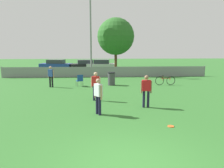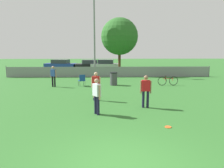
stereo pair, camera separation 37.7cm
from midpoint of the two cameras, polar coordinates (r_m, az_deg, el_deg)
The scene contains 15 objects.
ground_plane at distance 6.04m, azimuth 4.46°, elevation -20.75°, with size 120.00×120.00×0.00m, color #2D6628.
fence_backline at distance 23.34m, azimuth -0.27°, elevation 3.19°, with size 21.77×0.07×1.21m.
light_pole at distance 25.26m, azimuth -4.24°, elevation 15.61°, with size 0.90×0.36×10.07m.
tree_near_pole at distance 26.29m, azimuth 2.41°, elevation 12.30°, with size 4.35×4.35×6.60m.
player_thrower_red at distance 12.71m, azimuth -3.36°, elevation -0.01°, with size 0.55×0.34×1.68m.
player_receiver_white at distance 9.99m, azimuth -2.93°, elevation -2.57°, with size 0.41×0.50×1.68m.
player_defender_red at distance 11.29m, azimuth 9.75°, elevation -1.31°, with size 0.58×0.23×1.68m.
spectator_in_blue at distance 17.82m, azimuth -14.48°, elevation 2.30°, with size 0.51×0.36×1.65m.
frisbee_disc at distance 8.93m, azimuth 15.64°, elevation -10.75°, with size 0.26×0.26×0.03m.
folding_chair_sideline at distance 17.78m, azimuth -7.27°, elevation 1.13°, with size 0.63×0.63×0.94m.
bicycle_sideline at distance 18.66m, azimuth 14.95°, elevation 0.83°, with size 1.70×0.44×0.79m.
trash_bin at distance 18.12m, azimuth 1.03°, elevation 1.41°, with size 0.62×0.62×1.08m.
parked_car_blue at distance 32.07m, azimuth -12.94°, elevation 4.89°, with size 4.67×2.56×1.47m.
parked_car_dark at distance 31.11m, azimuth -5.65°, elevation 4.93°, with size 4.25×2.49×1.45m.
parked_car_silver at distance 30.57m, azimuth -1.26°, elevation 4.95°, with size 4.22×2.19×1.50m.
Camera 2 is at (-0.41, -5.21, 3.02)m, focal length 35.00 mm.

